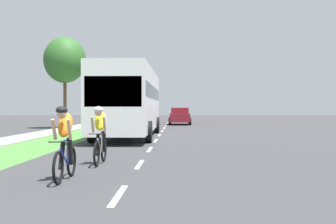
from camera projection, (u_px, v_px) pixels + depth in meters
The scene contains 9 objects.
ground_plane at pixel (158, 138), 21.32m from camera, with size 120.00×120.00×0.00m, color #38383A.
grass_verge at pixel (69, 137), 21.44m from camera, with size 2.54×70.00×0.01m, color #478438.
sidewalk_concrete at pixel (26, 137), 21.49m from camera, with size 1.90×70.00×0.10m, color #9E998E.
lane_markings_center at pixel (161, 133), 25.32m from camera, with size 0.12×53.80×0.01m.
cyclist_lead at pixel (65, 142), 8.80m from camera, with size 0.42×1.72×1.58m.
cyclist_trailing at pixel (100, 135), 11.32m from camera, with size 0.42×1.72×1.58m.
bus_white at pixel (130, 99), 21.94m from camera, with size 2.78×11.60×3.48m.
sedan_maroon at pixel (180, 116), 37.53m from camera, with size 1.98×4.30×1.52m.
street_tree_near at pixel (65, 60), 30.57m from camera, with size 3.08×3.08×6.74m.
Camera 1 is at (1.06, -1.29, 1.56)m, focal length 44.45 mm.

